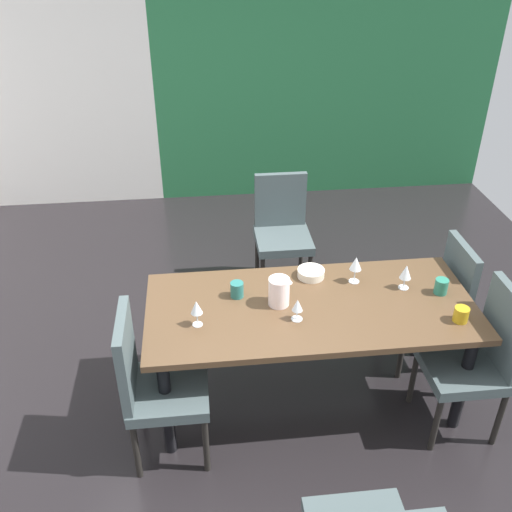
% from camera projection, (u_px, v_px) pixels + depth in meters
% --- Properties ---
extents(ground_plane, '(6.00, 6.04, 0.02)m').
position_uv_depth(ground_plane, '(232.00, 384.00, 3.84)').
color(ground_plane, black).
extents(back_panel_interior, '(2.47, 0.10, 2.80)m').
position_uv_depth(back_panel_interior, '(21.00, 69.00, 5.44)').
color(back_panel_interior, silver).
rests_on(back_panel_interior, ground_plane).
extents(garden_window_panel, '(3.54, 0.10, 2.80)m').
position_uv_depth(garden_window_panel, '(329.00, 61.00, 5.73)').
color(garden_window_panel, '#226139').
rests_on(garden_window_panel, ground_plane).
extents(dining_table, '(1.93, 0.86, 0.74)m').
position_uv_depth(dining_table, '(310.00, 316.00, 3.38)').
color(dining_table, brown).
rests_on(dining_table, ground_plane).
extents(chair_right_far, '(0.44, 0.44, 0.90)m').
position_uv_depth(chair_right_far, '(437.00, 297.00, 3.81)').
color(chair_right_far, '#424F51').
rests_on(chair_right_far, ground_plane).
extents(chair_head_far, '(0.44, 0.45, 0.93)m').
position_uv_depth(chair_head_far, '(282.00, 227.00, 4.61)').
color(chair_head_far, '#424F51').
rests_on(chair_head_far, ground_plane).
extents(chair_left_near, '(0.44, 0.44, 0.96)m').
position_uv_depth(chair_left_near, '(152.00, 381.00, 3.11)').
color(chair_left_near, '#424F51').
rests_on(chair_left_near, ground_plane).
extents(chair_right_near, '(0.44, 0.44, 0.97)m').
position_uv_depth(chair_right_near, '(478.00, 355.00, 3.28)').
color(chair_right_near, '#424F51').
rests_on(chair_right_near, ground_plane).
extents(wine_glass_near_window, '(0.07, 0.07, 0.16)m').
position_uv_depth(wine_glass_near_window, '(406.00, 272.00, 3.43)').
color(wine_glass_near_window, silver).
rests_on(wine_glass_near_window, dining_table).
extents(wine_glass_left, '(0.06, 0.06, 0.14)m').
position_uv_depth(wine_glass_left, '(297.00, 306.00, 3.17)').
color(wine_glass_left, silver).
rests_on(wine_glass_left, dining_table).
extents(wine_glass_south, '(0.07, 0.07, 0.18)m').
position_uv_depth(wine_glass_south, '(356.00, 264.00, 3.48)').
color(wine_glass_south, silver).
rests_on(wine_glass_south, dining_table).
extents(wine_glass_center, '(0.07, 0.07, 0.16)m').
position_uv_depth(wine_glass_center, '(196.00, 308.00, 3.12)').
color(wine_glass_center, silver).
rests_on(wine_glass_center, dining_table).
extents(serving_bowl_right, '(0.17, 0.17, 0.05)m').
position_uv_depth(serving_bowl_right, '(311.00, 273.00, 3.58)').
color(serving_bowl_right, silver).
rests_on(serving_bowl_right, dining_table).
extents(cup_near_shelf, '(0.08, 0.08, 0.09)m').
position_uv_depth(cup_near_shelf, '(461.00, 314.00, 3.19)').
color(cup_near_shelf, '#BA8F18').
rests_on(cup_near_shelf, dining_table).
extents(cup_front, '(0.08, 0.08, 0.10)m').
position_uv_depth(cup_front, '(237.00, 290.00, 3.39)').
color(cup_front, '#276A64').
rests_on(cup_front, dining_table).
extents(cup_rear, '(0.08, 0.08, 0.10)m').
position_uv_depth(cup_rear, '(441.00, 286.00, 3.42)').
color(cup_rear, '#28765F').
rests_on(cup_rear, dining_table).
extents(pitcher_west, '(0.14, 0.12, 0.18)m').
position_uv_depth(pitcher_west, '(279.00, 291.00, 3.30)').
color(pitcher_west, white).
rests_on(pitcher_west, dining_table).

